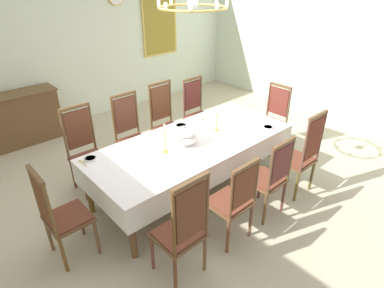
% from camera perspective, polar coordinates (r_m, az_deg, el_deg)
% --- Properties ---
extents(ground, '(7.65, 6.15, 0.04)m').
position_cam_1_polar(ground, '(4.69, -1.70, -6.91)').
color(ground, '#BAB090').
extents(back_wall, '(7.65, 0.08, 3.05)m').
position_cam_1_polar(back_wall, '(6.62, -20.50, 16.70)').
color(back_wall, silver).
rests_on(back_wall, ground).
extents(right_wall, '(0.08, 6.15, 3.05)m').
position_cam_1_polar(right_wall, '(7.05, 23.88, 16.74)').
color(right_wall, silver).
rests_on(right_wall, ground).
extents(dining_table, '(2.75, 1.18, 0.75)m').
position_cam_1_polar(dining_table, '(4.17, 0.10, -0.30)').
color(dining_table, brown).
rests_on(dining_table, ground).
extents(tablecloth, '(2.77, 1.20, 0.32)m').
position_cam_1_polar(tablecloth, '(4.17, 0.10, -0.28)').
color(tablecloth, white).
rests_on(tablecloth, dining_table).
extents(chair_south_a, '(0.44, 0.42, 1.21)m').
position_cam_1_polar(chair_south_a, '(3.06, -1.68, -14.87)').
color(chair_south_a, brown).
rests_on(chair_south_a, ground).
extents(chair_north_a, '(0.44, 0.42, 1.19)m').
position_cam_1_polar(chair_north_a, '(4.49, -18.50, -0.96)').
color(chair_north_a, brown).
rests_on(chair_north_a, ground).
extents(chair_south_b, '(0.44, 0.42, 1.05)m').
position_cam_1_polar(chair_south_b, '(3.49, 7.41, -9.81)').
color(chair_south_b, brown).
rests_on(chair_south_b, ground).
extents(chair_north_b, '(0.44, 0.42, 1.18)m').
position_cam_1_polar(chair_north_b, '(4.77, -10.76, 1.87)').
color(chair_north_b, brown).
rests_on(chair_north_b, ground).
extents(chair_south_c, '(0.44, 0.42, 1.07)m').
position_cam_1_polar(chair_south_c, '(3.91, 13.67, -5.64)').
color(chair_south_c, brown).
rests_on(chair_south_c, ground).
extents(chair_north_c, '(0.44, 0.42, 1.21)m').
position_cam_1_polar(chair_north_c, '(5.09, -4.70, 4.16)').
color(chair_north_c, brown).
rests_on(chair_north_c, ground).
extents(chair_south_d, '(0.44, 0.42, 1.20)m').
position_cam_1_polar(chair_south_d, '(4.39, 19.00, -1.69)').
color(chair_south_d, brown).
rests_on(chair_south_d, ground).
extents(chair_north_d, '(0.44, 0.42, 1.14)m').
position_cam_1_polar(chair_north_d, '(5.49, 0.96, 5.91)').
color(chair_north_d, brown).
rests_on(chair_north_d, ground).
extents(chair_head_west, '(0.42, 0.44, 1.11)m').
position_cam_1_polar(chair_head_west, '(3.51, -22.48, -11.44)').
color(chair_head_west, brown).
rests_on(chair_head_west, ground).
extents(chair_head_east, '(0.42, 0.44, 1.10)m').
position_cam_1_polar(chair_head_east, '(5.45, 14.16, 4.66)').
color(chair_head_east, brown).
rests_on(chair_head_east, ground).
extents(soup_tureen, '(0.31, 0.31, 0.25)m').
position_cam_1_polar(soup_tureen, '(4.01, -1.21, 1.52)').
color(soup_tureen, white).
rests_on(soup_tureen, tablecloth).
extents(candlestick_west, '(0.07, 0.07, 0.38)m').
position_cam_1_polar(candlestick_west, '(3.81, -4.84, 0.53)').
color(candlestick_west, gold).
rests_on(candlestick_west, tablecloth).
extents(candlestick_east, '(0.07, 0.07, 0.35)m').
position_cam_1_polar(candlestick_east, '(4.35, 4.44, 4.05)').
color(candlestick_east, gold).
rests_on(candlestick_east, tablecloth).
extents(bowl_near_left, '(0.16, 0.16, 0.03)m').
position_cam_1_polar(bowl_near_left, '(4.72, 0.98, 4.56)').
color(bowl_near_left, white).
rests_on(bowl_near_left, tablecloth).
extents(bowl_near_right, '(0.14, 0.14, 0.03)m').
position_cam_1_polar(bowl_near_right, '(3.90, -17.71, -2.52)').
color(bowl_near_right, white).
rests_on(bowl_near_right, tablecloth).
extents(bowl_far_left, '(0.14, 0.14, 0.03)m').
position_cam_1_polar(bowl_far_left, '(4.58, 13.42, 2.90)').
color(bowl_far_left, white).
rests_on(bowl_far_left, tablecloth).
extents(bowl_far_right, '(0.17, 0.17, 0.04)m').
position_cam_1_polar(bowl_far_right, '(4.49, -1.97, 3.26)').
color(bowl_far_right, white).
rests_on(bowl_far_right, tablecloth).
extents(spoon_primary, '(0.06, 0.18, 0.01)m').
position_cam_1_polar(spoon_primary, '(4.82, 1.78, 4.90)').
color(spoon_primary, gold).
rests_on(spoon_primary, tablecloth).
extents(spoon_secondary, '(0.03, 0.18, 0.01)m').
position_cam_1_polar(spoon_secondary, '(3.89, -19.21, -3.03)').
color(spoon_secondary, gold).
rests_on(spoon_secondary, tablecloth).
extents(sideboard, '(1.44, 0.48, 0.90)m').
position_cam_1_polar(sideboard, '(6.24, -28.94, 3.81)').
color(sideboard, brown).
rests_on(sideboard, ground).
extents(framed_painting, '(0.90, 0.05, 1.49)m').
position_cam_1_polar(framed_painting, '(7.49, -5.81, 21.17)').
color(framed_painting, '#D1B251').
extents(chandelier, '(0.76, 0.76, 0.66)m').
position_cam_1_polar(chandelier, '(3.66, 0.12, 23.34)').
color(chandelier, gold).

